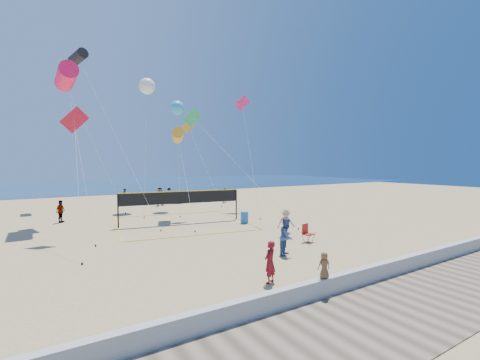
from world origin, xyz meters
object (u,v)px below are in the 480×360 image
volleyball_net (181,201)px  trash_barrel (244,217)px  woman (270,262)px  camp_chair (307,232)px

volleyball_net → trash_barrel: bearing=-23.2°
woman → trash_barrel: bearing=-142.1°
volleyball_net → woman: bearing=-88.5°
woman → volleyball_net: volleyball_net is taller
trash_barrel → woman: bearing=-117.9°
camp_chair → trash_barrel: size_ratio=1.33×
camp_chair → trash_barrel: bearing=77.0°
camp_chair → volleyball_net: 9.94m
camp_chair → volleyball_net: volleyball_net is taller
trash_barrel → volleyball_net: (-3.97, 2.45, 1.22)m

